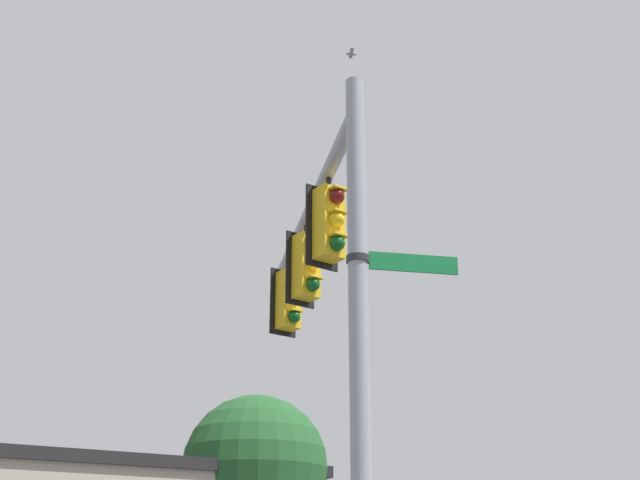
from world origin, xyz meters
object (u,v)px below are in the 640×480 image
Objects in this scene: traffic_light_nearest_pole at (330,223)px; traffic_light_mid_outer at (289,300)px; street_name_sign at (389,262)px; traffic_light_mid_inner at (307,266)px; bird_flying at (351,54)px.

traffic_light_nearest_pole is 1.00× the size of traffic_light_mid_outer.
traffic_light_nearest_pole is at bearing -102.52° from street_name_sign.
traffic_light_mid_inner is 1.00× the size of traffic_light_mid_outer.
bird_flying reaches higher than traffic_light_nearest_pole.
street_name_sign is at bearing 68.80° from traffic_light_mid_outer.
traffic_light_nearest_pole and traffic_light_mid_outer have the same top height.
bird_flying is at bearing -123.48° from street_name_sign.
street_name_sign is at bearing 77.48° from traffic_light_nearest_pole.
traffic_light_nearest_pole and traffic_light_mid_inner have the same top height.
traffic_light_nearest_pole is at bearing 64.73° from traffic_light_mid_inner.
street_name_sign is (1.90, 4.89, -1.14)m from traffic_light_mid_outer.
traffic_light_mid_inner is 3.64m from street_name_sign.
traffic_light_nearest_pole is at bearing 64.73° from traffic_light_mid_outer.
traffic_light_mid_outer is (-0.77, -1.62, 0.00)m from traffic_light_mid_inner.
traffic_light_mid_outer is 5.37m from street_name_sign.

